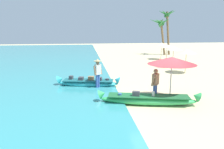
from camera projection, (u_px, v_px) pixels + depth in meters
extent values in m
plane|color=beige|center=(159.00, 101.00, 10.80)|extent=(80.00, 80.00, 0.00)
ellipsoid|color=#38B760|center=(148.00, 100.00, 10.31)|extent=(4.54, 1.71, 0.42)
cone|color=#38B760|center=(196.00, 96.00, 10.06)|extent=(0.51, 0.54, 0.52)
cone|color=#38B760|center=(102.00, 94.00, 10.44)|extent=(0.51, 0.54, 0.52)
cube|color=#1E6435|center=(148.00, 96.00, 10.26)|extent=(3.84, 1.57, 0.04)
cylinder|color=#386699|center=(120.00, 94.00, 10.34)|extent=(0.19, 0.19, 0.10)
cube|color=#424247|center=(136.00, 94.00, 10.19)|extent=(0.39, 0.30, 0.24)
cylinder|color=silver|center=(153.00, 94.00, 10.16)|extent=(0.13, 0.13, 0.24)
ellipsoid|color=#33B2BC|center=(88.00, 84.00, 13.40)|extent=(3.70, 1.54, 0.41)
cone|color=#33B2BC|center=(117.00, 80.00, 13.23)|extent=(0.53, 0.58, 0.57)
cone|color=#33B2BC|center=(60.00, 79.00, 13.47)|extent=(0.53, 0.58, 0.57)
cube|color=#1C6267|center=(88.00, 80.00, 13.36)|extent=(3.14, 1.44, 0.04)
cube|color=#424247|center=(71.00, 78.00, 13.53)|extent=(0.28, 0.31, 0.23)
cube|color=#424247|center=(81.00, 79.00, 13.34)|extent=(0.34, 0.37, 0.21)
cube|color=#9E754C|center=(91.00, 78.00, 13.39)|extent=(0.39, 0.35, 0.23)
cube|color=#424247|center=(100.00, 79.00, 13.25)|extent=(0.27, 0.35, 0.21)
cylinder|color=#2D2D33|center=(107.00, 80.00, 13.32)|extent=(0.24, 0.24, 0.10)
cylinder|color=#3D5BA8|center=(99.00, 82.00, 12.94)|extent=(0.14, 0.14, 0.88)
cylinder|color=#3D5BA8|center=(97.00, 82.00, 12.84)|extent=(0.14, 0.14, 0.88)
cube|color=silver|center=(98.00, 69.00, 12.73)|extent=(0.42, 0.39, 0.59)
cylinder|color=#9E7051|center=(101.00, 70.00, 12.89)|extent=(0.19, 0.21, 0.54)
cylinder|color=#9E7051|center=(95.00, 71.00, 12.58)|extent=(0.19, 0.21, 0.54)
sphere|color=#9E7051|center=(98.00, 62.00, 12.65)|extent=(0.22, 0.22, 0.22)
cylinder|color=tan|center=(98.00, 61.00, 12.63)|extent=(0.44, 0.44, 0.02)
cone|color=tan|center=(97.00, 60.00, 12.62)|extent=(0.26, 0.26, 0.12)
cylinder|color=#3D5BA8|center=(154.00, 93.00, 10.69)|extent=(0.14, 0.14, 0.84)
cylinder|color=#3D5BA8|center=(156.00, 93.00, 10.80)|extent=(0.14, 0.14, 0.84)
cube|color=#9E7051|center=(156.00, 79.00, 10.60)|extent=(0.41, 0.41, 0.55)
cylinder|color=#9E7051|center=(153.00, 81.00, 10.44)|extent=(0.20, 0.20, 0.50)
cylinder|color=#9E7051|center=(157.00, 79.00, 10.81)|extent=(0.20, 0.20, 0.50)
sphere|color=#9E7051|center=(156.00, 71.00, 10.52)|extent=(0.22, 0.22, 0.22)
cylinder|color=#B7B7BC|center=(171.00, 79.00, 10.70)|extent=(0.05, 0.05, 2.18)
cone|color=red|center=(172.00, 60.00, 10.50)|extent=(2.34, 2.34, 0.36)
cylinder|color=#333338|center=(170.00, 100.00, 10.92)|extent=(0.36, 0.36, 0.06)
cylinder|color=#8E6B47|center=(186.00, 61.00, 17.34)|extent=(0.04, 0.04, 1.90)
cone|color=beige|center=(186.00, 51.00, 17.17)|extent=(1.60, 1.60, 0.32)
cylinder|color=#8E6B47|center=(173.00, 57.00, 19.84)|extent=(0.04, 0.04, 1.90)
cone|color=beige|center=(174.00, 48.00, 19.67)|extent=(1.60, 1.60, 0.32)
cylinder|color=#8E6B47|center=(166.00, 54.00, 22.24)|extent=(0.04, 0.04, 1.90)
cone|color=beige|center=(167.00, 46.00, 22.07)|extent=(1.60, 1.60, 0.32)
cylinder|color=#8E6B47|center=(161.00, 51.00, 24.74)|extent=(0.04, 0.04, 1.90)
cone|color=beige|center=(162.00, 44.00, 24.57)|extent=(1.60, 1.60, 0.32)
cylinder|color=brown|center=(168.00, 34.00, 28.75)|extent=(0.84, 0.28, 5.61)
cone|color=#287033|center=(170.00, 13.00, 28.17)|extent=(1.53, 0.55, 1.00)
cone|color=#287033|center=(167.00, 13.00, 28.53)|extent=(0.72, 1.51, 0.81)
cone|color=#287033|center=(164.00, 13.00, 28.36)|extent=(1.46, 1.21, 0.93)
cone|color=#287033|center=(165.00, 13.00, 27.92)|extent=(1.41, 1.10, 1.05)
cone|color=#287033|center=(169.00, 13.00, 27.68)|extent=(0.75, 1.94, 1.06)
cylinder|color=brown|center=(163.00, 38.00, 28.60)|extent=(0.98, 0.28, 4.52)
cone|color=#337F3D|center=(164.00, 22.00, 28.15)|extent=(1.48, 0.48, 1.01)
cone|color=#337F3D|center=(162.00, 22.00, 28.50)|extent=(1.14, 1.48, 1.04)
cone|color=#337F3D|center=(159.00, 21.00, 28.49)|extent=(0.58, 1.55, 0.80)
cone|color=#337F3D|center=(157.00, 22.00, 28.34)|extent=(1.90, 1.34, 0.99)
cone|color=#337F3D|center=(159.00, 21.00, 27.90)|extent=(1.51, 0.94, 0.72)
cone|color=#337F3D|center=(161.00, 22.00, 27.63)|extent=(0.72, 1.89, 1.23)
cone|color=#337F3D|center=(164.00, 22.00, 27.83)|extent=(1.22, 1.46, 1.02)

